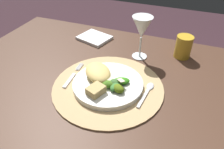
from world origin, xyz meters
name	(u,v)px	position (x,y,z in m)	size (l,w,h in m)	color
dining_table	(111,113)	(0.00, 0.00, 0.60)	(1.24, 0.83, 0.75)	#482E21
placemat	(107,86)	(0.00, -0.02, 0.75)	(0.38, 0.38, 0.01)	tan
dinner_plate	(107,84)	(0.00, -0.02, 0.76)	(0.24, 0.24, 0.02)	silver
pasta_serving	(98,72)	(-0.04, -0.01, 0.79)	(0.12, 0.08, 0.04)	#E1BF69
salad_greens	(115,84)	(0.03, -0.04, 0.78)	(0.10, 0.09, 0.03)	#307E17
bread_piece	(96,90)	(-0.01, -0.09, 0.79)	(0.05, 0.04, 0.02)	tan
fork	(73,76)	(-0.14, -0.02, 0.76)	(0.02, 0.15, 0.00)	silver
spoon	(148,91)	(0.13, 0.00, 0.76)	(0.03, 0.13, 0.01)	silver
napkin	(94,38)	(-0.19, 0.29, 0.76)	(0.14, 0.11, 0.01)	white
wine_glass	(142,28)	(0.05, 0.21, 0.88)	(0.08, 0.08, 0.18)	silver
amber_tumbler	(183,47)	(0.21, 0.28, 0.80)	(0.07, 0.07, 0.09)	gold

